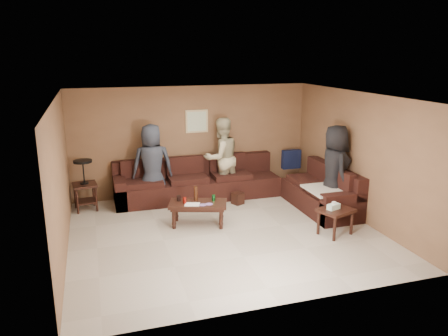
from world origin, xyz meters
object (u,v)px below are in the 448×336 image
object	(u,v)px
person_right	(334,170)
waste_bin	(238,198)
end_table_left	(85,184)
person_left	(152,165)
person_middle	(221,158)
coffee_table	(198,206)
side_table_right	(335,213)
sectional_sofa	(240,188)

from	to	relation	value
person_right	waste_bin	bearing A→B (deg)	64.86
end_table_left	person_left	bearing A→B (deg)	-2.28
waste_bin	person_right	size ratio (longest dim) A/B	0.14
end_table_left	person_left	size ratio (longest dim) A/B	0.61
waste_bin	person_right	bearing A→B (deg)	-32.59
person_left	person_middle	xyz separation A→B (m)	(1.58, 0.09, 0.02)
person_left	coffee_table	bearing A→B (deg)	118.22
coffee_table	waste_bin	size ratio (longest dim) A/B	4.68
coffee_table	person_middle	size ratio (longest dim) A/B	0.66
person_middle	side_table_right	bearing A→B (deg)	99.97
sectional_sofa	coffee_table	bearing A→B (deg)	-140.04
sectional_sofa	person_left	world-z (taller)	person_left
person_left	sectional_sofa	bearing A→B (deg)	170.54
side_table_right	person_left	bearing A→B (deg)	137.99
end_table_left	side_table_right	bearing A→B (deg)	-31.77
end_table_left	side_table_right	xyz separation A→B (m)	(4.33, -2.68, -0.14)
person_middle	end_table_left	bearing A→B (deg)	-15.51
end_table_left	waste_bin	world-z (taller)	end_table_left
waste_bin	person_middle	world-z (taller)	person_middle
person_right	side_table_right	bearing A→B (deg)	159.15
person_left	person_right	size ratio (longest dim) A/B	0.97
person_middle	person_right	bearing A→B (deg)	121.22
coffee_table	person_middle	distance (m)	1.88
coffee_table	side_table_right	world-z (taller)	coffee_table
side_table_right	person_middle	xyz separation A→B (m)	(-1.34, 2.72, 0.49)
end_table_left	person_left	world-z (taller)	person_left
person_right	end_table_left	bearing A→B (deg)	78.36
sectional_sofa	waste_bin	distance (m)	0.23
side_table_right	person_left	world-z (taller)	person_left
coffee_table	person_left	world-z (taller)	person_left
sectional_sofa	person_left	distance (m)	1.97
side_table_right	waste_bin	bearing A→B (deg)	119.06
coffee_table	person_middle	xyz separation A→B (m)	(0.94, 1.54, 0.52)
coffee_table	side_table_right	bearing A→B (deg)	-27.45
end_table_left	person_middle	xyz separation A→B (m)	(3.00, 0.04, 0.35)
end_table_left	person_middle	world-z (taller)	person_middle
side_table_right	person_right	bearing A→B (deg)	61.70
coffee_table	person_right	size ratio (longest dim) A/B	0.65
coffee_table	person_right	xyz separation A→B (m)	(2.81, -0.18, 0.53)
sectional_sofa	person_right	world-z (taller)	person_right
sectional_sofa	person_right	distance (m)	2.09
person_left	person_right	xyz separation A→B (m)	(3.45, -1.63, 0.03)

